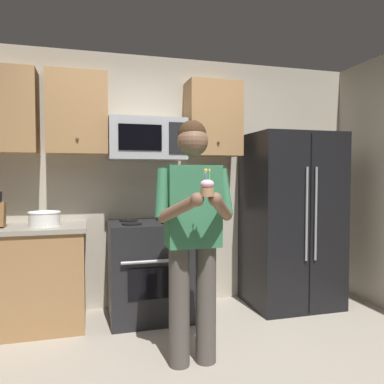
# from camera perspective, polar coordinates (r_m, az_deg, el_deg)

# --- Properties ---
(wall_back) EXTENTS (4.40, 0.10, 2.60)m
(wall_back) POSITION_cam_1_polar(r_m,az_deg,el_deg) (4.02, -5.30, 1.56)
(wall_back) COLOR #B7AD99
(wall_back) RESTS_ON ground
(oven_range) EXTENTS (0.76, 0.70, 0.93)m
(oven_range) POSITION_cam_1_polar(r_m,az_deg,el_deg) (3.73, -6.48, -11.56)
(oven_range) COLOR black
(oven_range) RESTS_ON ground
(microwave) EXTENTS (0.74, 0.41, 0.40)m
(microwave) POSITION_cam_1_polar(r_m,az_deg,el_deg) (3.75, -6.86, 7.90)
(microwave) COLOR #9EA0A5
(refrigerator) EXTENTS (0.90, 0.75, 1.80)m
(refrigerator) POSITION_cam_1_polar(r_m,az_deg,el_deg) (4.11, 14.75, -4.08)
(refrigerator) COLOR black
(refrigerator) RESTS_ON ground
(cabinet_row_upper) EXTENTS (2.78, 0.36, 0.76)m
(cabinet_row_upper) POSITION_cam_1_polar(r_m,az_deg,el_deg) (3.79, -15.81, 11.28)
(cabinet_row_upper) COLOR #9E7247
(counter_left) EXTENTS (1.44, 0.66, 0.92)m
(counter_left) POSITION_cam_1_polar(r_m,az_deg,el_deg) (3.78, -26.84, -11.62)
(counter_left) COLOR #9E7247
(counter_left) RESTS_ON ground
(bowl_large_white) EXTENTS (0.28, 0.28, 0.13)m
(bowl_large_white) POSITION_cam_1_polar(r_m,az_deg,el_deg) (3.59, -21.45, -3.72)
(bowl_large_white) COLOR white
(bowl_large_white) RESTS_ON counter_left
(person) EXTENTS (0.60, 0.48, 1.76)m
(person) POSITION_cam_1_polar(r_m,az_deg,el_deg) (2.69, 0.16, -5.43)
(person) COLOR #4C4742
(person) RESTS_ON ground
(cupcake) EXTENTS (0.09, 0.09, 0.17)m
(cupcake) POSITION_cam_1_polar(r_m,az_deg,el_deg) (2.35, 2.31, 0.69)
(cupcake) COLOR #A87F56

